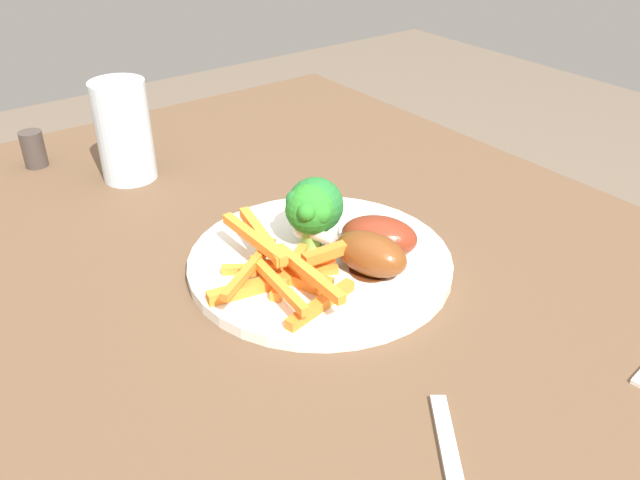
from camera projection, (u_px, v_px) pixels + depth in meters
name	position (u px, v px, depth m)	size (l,w,h in m)	color
dining_table	(365.00, 382.00, 0.69)	(1.20, 0.75, 0.75)	brown
dinner_plate	(320.00, 262.00, 0.67)	(0.27, 0.27, 0.01)	white
broccoli_floret_front	(315.00, 205.00, 0.68)	(0.06, 0.06, 0.07)	#7FA458
broccoli_floret_middle	(311.00, 210.00, 0.67)	(0.06, 0.05, 0.07)	#81B749
carrot_fries_pile	(286.00, 268.00, 0.62)	(0.18, 0.16, 0.04)	orange
chicken_drumstick_near	(375.00, 236.00, 0.67)	(0.11, 0.10, 0.04)	#54180D
chicken_drumstick_far	(365.00, 252.00, 0.64)	(0.13, 0.07, 0.04)	#4E210D
water_glass	(124.00, 131.00, 0.82)	(0.07, 0.07, 0.13)	silver
pepper_shaker	(34.00, 149.00, 0.87)	(0.03, 0.03, 0.05)	#423833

